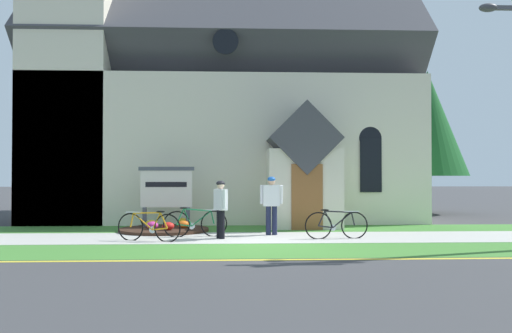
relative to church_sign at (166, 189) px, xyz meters
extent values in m
plane|color=#3D3D3F|center=(2.84, 0.03, -1.29)|extent=(140.00, 140.00, 0.00)
cube|color=#B7B5AD|center=(1.87, -2.34, -1.29)|extent=(32.00, 2.64, 0.01)
cube|color=#427F33|center=(1.87, -4.86, -1.29)|extent=(32.00, 2.40, 0.01)
cube|color=#427F33|center=(1.87, 0.13, -1.29)|extent=(24.00, 2.30, 0.01)
cube|color=yellow|center=(1.87, -6.21, -1.29)|extent=(28.00, 0.16, 0.01)
cube|color=beige|center=(1.87, 6.14, 1.38)|extent=(14.55, 9.71, 5.35)
cube|color=#424247|center=(1.87, 6.14, 5.56)|extent=(15.05, 9.89, 9.89)
cube|color=beige|center=(-3.87, 2.81, 4.53)|extent=(3.07, 3.07, 11.65)
cube|color=beige|center=(4.49, 0.48, 0.01)|extent=(2.40, 1.60, 2.60)
cube|color=#424247|center=(4.49, 0.48, 1.66)|extent=(2.40, 1.80, 2.40)
cube|color=brown|center=(4.49, -0.34, -0.24)|extent=(1.00, 0.06, 2.10)
cube|color=black|center=(6.97, 1.25, 0.81)|extent=(0.76, 0.06, 1.90)
cone|color=black|center=(6.97, 1.25, 1.76)|extent=(0.80, 0.06, 0.80)
cylinder|color=black|center=(1.87, 1.25, 5.11)|extent=(0.90, 0.06, 0.90)
cube|color=#474C56|center=(-0.69, 0.04, -0.93)|extent=(0.12, 0.12, 0.72)
cube|color=#474C56|center=(0.69, -0.04, -0.93)|extent=(0.12, 0.12, 0.72)
cube|color=silver|center=(0.00, 0.00, 0.01)|extent=(1.66, 0.17, 1.18)
cube|color=#474C56|center=(0.00, 0.00, 0.66)|extent=(1.78, 0.22, 0.12)
cube|color=black|center=(0.00, -0.04, 0.15)|extent=(1.32, 0.08, 0.16)
cylinder|color=#382319|center=(0.00, -0.56, -1.24)|extent=(2.76, 2.76, 0.10)
ellipsoid|color=orange|center=(0.61, -0.58, -1.07)|extent=(0.36, 0.36, 0.24)
ellipsoid|color=gold|center=(0.50, 0.35, -1.07)|extent=(0.36, 0.36, 0.24)
ellipsoid|color=gold|center=(-0.43, -0.35, -1.07)|extent=(0.36, 0.36, 0.24)
ellipsoid|color=#CC338C|center=(-0.31, -0.89, -1.07)|extent=(0.36, 0.36, 0.24)
ellipsoid|color=red|center=(0.20, -1.14, -1.07)|extent=(0.36, 0.36, 0.24)
torus|color=black|center=(0.43, -3.18, -0.93)|extent=(0.72, 0.27, 0.75)
torus|color=black|center=(-0.59, -2.84, -0.93)|extent=(0.72, 0.27, 0.75)
cylinder|color=orange|center=(-0.24, -2.96, -0.77)|extent=(0.56, 0.22, 0.46)
cylinder|color=orange|center=(-0.13, -2.99, -0.55)|extent=(0.76, 0.29, 0.06)
cylinder|color=orange|center=(0.14, -3.08, -0.76)|extent=(0.27, 0.12, 0.47)
cylinder|color=orange|center=(0.23, -3.11, -0.96)|extent=(0.42, 0.17, 0.09)
cylinder|color=orange|center=(0.34, -3.15, -0.73)|extent=(0.22, 0.11, 0.41)
cylinder|color=orange|center=(-0.54, -2.85, -0.75)|extent=(0.13, 0.07, 0.38)
ellipsoid|color=black|center=(0.25, -3.12, -0.51)|extent=(0.25, 0.15, 0.05)
cylinder|color=silver|center=(-0.50, -2.87, -0.54)|extent=(0.43, 0.17, 0.03)
cylinder|color=silver|center=(0.02, -3.04, -0.99)|extent=(0.18, 0.08, 0.18)
torus|color=black|center=(0.56, -2.13, -0.93)|extent=(0.75, 0.14, 0.75)
torus|color=black|center=(1.60, -1.98, -0.93)|extent=(0.75, 0.14, 0.75)
cylinder|color=#19723F|center=(1.24, -2.03, -0.78)|extent=(0.57, 0.11, 0.45)
cylinder|color=#19723F|center=(1.13, -2.05, -0.53)|extent=(0.78, 0.14, 0.10)
cylinder|color=#19723F|center=(0.86, -2.09, -0.74)|extent=(0.27, 0.07, 0.50)
cylinder|color=#19723F|center=(0.77, -2.10, -0.96)|extent=(0.43, 0.09, 0.09)
cylinder|color=#19723F|center=(0.65, -2.12, -0.72)|extent=(0.22, 0.07, 0.45)
cylinder|color=#19723F|center=(1.56, -1.99, -0.75)|extent=(0.12, 0.05, 0.38)
ellipsoid|color=black|center=(0.75, -2.10, -0.47)|extent=(0.25, 0.11, 0.05)
cylinder|color=silver|center=(1.52, -1.99, -0.54)|extent=(0.44, 0.09, 0.03)
cylinder|color=silver|center=(0.97, -2.07, -0.99)|extent=(0.18, 0.04, 0.18)
torus|color=black|center=(4.46, -2.73, -0.93)|extent=(0.76, 0.09, 0.76)
torus|color=black|center=(5.47, -2.66, -0.93)|extent=(0.76, 0.09, 0.76)
cylinder|color=black|center=(5.12, -2.68, -0.78)|extent=(0.55, 0.07, 0.44)
cylinder|color=black|center=(5.01, -2.69, -0.55)|extent=(0.75, 0.09, 0.07)
cylinder|color=black|center=(4.75, -2.71, -0.76)|extent=(0.26, 0.05, 0.47)
cylinder|color=black|center=(4.66, -2.71, -0.96)|extent=(0.41, 0.06, 0.09)
cylinder|color=black|center=(4.55, -2.72, -0.73)|extent=(0.22, 0.05, 0.41)
cylinder|color=black|center=(5.43, -2.66, -0.75)|extent=(0.12, 0.04, 0.37)
ellipsoid|color=black|center=(4.64, -2.72, -0.50)|extent=(0.24, 0.10, 0.05)
cylinder|color=silver|center=(5.39, -2.67, -0.55)|extent=(0.44, 0.06, 0.03)
cylinder|color=silver|center=(4.86, -2.70, -0.99)|extent=(0.18, 0.03, 0.18)
cylinder|color=#191E38|center=(3.34, -1.74, -0.87)|extent=(0.15, 0.15, 0.84)
cylinder|color=#191E38|center=(3.17, -1.73, -0.87)|extent=(0.15, 0.15, 0.84)
cube|color=silver|center=(3.25, -1.74, -0.14)|extent=(0.49, 0.23, 0.61)
sphere|color=tan|center=(3.25, -1.74, 0.27)|extent=(0.22, 0.22, 0.22)
ellipsoid|color=#1E59B2|center=(3.25, -1.74, 0.33)|extent=(0.25, 0.29, 0.15)
cylinder|color=silver|center=(3.54, -1.80, -0.11)|extent=(0.09, 0.23, 0.56)
cylinder|color=silver|center=(2.97, -1.68, -0.11)|extent=(0.09, 0.10, 0.55)
cylinder|color=black|center=(1.76, -2.51, -0.90)|extent=(0.15, 0.15, 0.79)
cylinder|color=black|center=(1.84, -2.64, -0.90)|extent=(0.15, 0.15, 0.79)
cube|color=silver|center=(1.80, -2.57, -0.22)|extent=(0.40, 0.48, 0.57)
sphere|color=beige|center=(1.80, -2.57, 0.17)|extent=(0.20, 0.20, 0.20)
ellipsoid|color=black|center=(1.80, -2.57, 0.22)|extent=(0.33, 0.31, 0.14)
cylinder|color=silver|center=(1.69, -2.32, -0.19)|extent=(0.09, 0.17, 0.52)
cylinder|color=silver|center=(1.91, -2.83, -0.19)|extent=(0.09, 0.10, 0.52)
ellipsoid|color=#3F3F44|center=(8.22, -4.74, 4.45)|extent=(0.44, 0.28, 0.20)
cylinder|color=#4C3823|center=(11.14, 6.89, -0.43)|extent=(0.28, 0.28, 1.73)
cone|color=#195623|center=(11.14, 6.89, 2.87)|extent=(3.63, 3.63, 4.86)
camera|label=1|loc=(2.13, -16.90, 0.42)|focal=36.77mm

